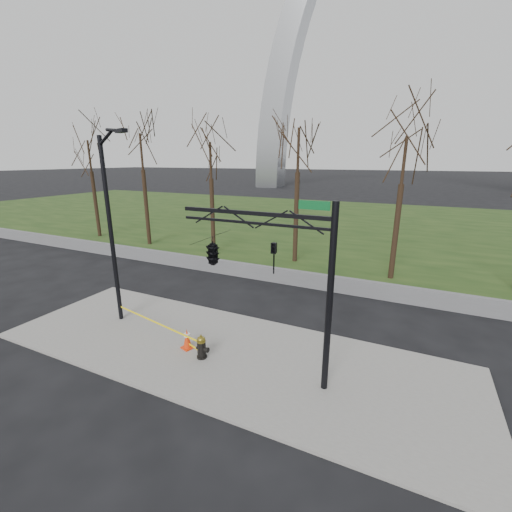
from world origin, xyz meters
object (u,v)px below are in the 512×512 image
at_px(fire_hydrant, 202,347).
at_px(street_light, 111,219).
at_px(traffic_cone, 187,339).
at_px(traffic_signal_mast, 233,253).

relative_size(fire_hydrant, street_light, 0.11).
height_order(fire_hydrant, street_light, street_light).
distance_m(fire_hydrant, traffic_cone, 0.93).
height_order(traffic_cone, traffic_signal_mast, traffic_signal_mast).
height_order(fire_hydrant, traffic_signal_mast, traffic_signal_mast).
bearing_deg(traffic_cone, street_light, 170.59).
distance_m(street_light, traffic_signal_mast, 6.20).
xyz_separation_m(traffic_cone, traffic_signal_mast, (2.09, -0.04, 3.65)).
relative_size(fire_hydrant, traffic_signal_mast, 0.15).
xyz_separation_m(fire_hydrant, street_light, (-4.92, 0.98, 4.17)).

